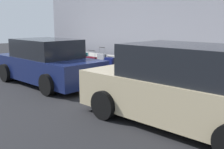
% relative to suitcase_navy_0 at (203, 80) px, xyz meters
% --- Properties ---
extents(ground_plane, '(40.00, 40.00, 0.00)m').
position_rel_suitcase_navy_0_xyz_m(ground_plane, '(3.80, 0.59, -0.50)').
color(ground_plane, black).
extents(sidewalk_curb, '(18.00, 5.00, 0.14)m').
position_rel_suitcase_navy_0_xyz_m(sidewalk_curb, '(3.80, -1.91, -0.43)').
color(sidewalk_curb, '#9E9B93').
rests_on(sidewalk_curb, ground_plane).
extents(suitcase_navy_0, '(0.44, 0.26, 0.78)m').
position_rel_suitcase_navy_0_xyz_m(suitcase_navy_0, '(0.00, 0.00, 0.00)').
color(suitcase_navy_0, navy).
rests_on(suitcase_navy_0, sidewalk_curb).
extents(suitcase_silver_1, '(0.38, 0.22, 1.00)m').
position_rel_suitcase_navy_0_xyz_m(suitcase_silver_1, '(0.53, 0.07, 0.01)').
color(suitcase_silver_1, '#9EA0A8').
rests_on(suitcase_silver_1, sidewalk_curb).
extents(suitcase_maroon_2, '(0.41, 0.21, 0.86)m').
position_rel_suitcase_navy_0_xyz_m(suitcase_maroon_2, '(1.05, -0.00, -0.06)').
color(suitcase_maroon_2, maroon).
rests_on(suitcase_maroon_2, sidewalk_curb).
extents(suitcase_teal_3, '(0.39, 0.29, 0.92)m').
position_rel_suitcase_navy_0_xyz_m(suitcase_teal_3, '(1.57, -0.02, -0.03)').
color(suitcase_teal_3, '#0F606B').
rests_on(suitcase_teal_3, sidewalk_curb).
extents(suitcase_red_4, '(0.37, 0.24, 0.67)m').
position_rel_suitcase_navy_0_xyz_m(suitcase_red_4, '(2.06, -0.03, -0.05)').
color(suitcase_red_4, red).
rests_on(suitcase_red_4, sidewalk_curb).
extents(suitcase_olive_5, '(0.46, 0.20, 0.93)m').
position_rel_suitcase_navy_0_xyz_m(suitcase_olive_5, '(2.60, 0.09, -0.00)').
color(suitcase_olive_5, '#59601E').
rests_on(suitcase_olive_5, sidewalk_curb).
extents(suitcase_black_6, '(0.45, 0.23, 0.70)m').
position_rel_suitcase_navy_0_xyz_m(suitcase_black_6, '(3.18, 0.11, -0.04)').
color(suitcase_black_6, black).
rests_on(suitcase_black_6, sidewalk_curb).
extents(suitcase_navy_7, '(0.40, 0.28, 0.72)m').
position_rel_suitcase_navy_0_xyz_m(suitcase_navy_7, '(3.72, 0.06, -0.03)').
color(suitcase_navy_7, navy).
rests_on(suitcase_navy_7, sidewalk_curb).
extents(suitcase_silver_8, '(0.41, 0.21, 1.02)m').
position_rel_suitcase_navy_0_xyz_m(suitcase_silver_8, '(4.25, 0.01, 0.02)').
color(suitcase_silver_8, '#9EA0A8').
rests_on(suitcase_silver_8, sidewalk_curb).
extents(suitcase_maroon_9, '(0.50, 0.21, 0.86)m').
position_rel_suitcase_navy_0_xyz_m(suitcase_maroon_9, '(4.83, 0.05, -0.07)').
color(suitcase_maroon_9, maroon).
rests_on(suitcase_maroon_9, sidewalk_curb).
extents(suitcase_teal_10, '(0.43, 0.23, 1.04)m').
position_rel_suitcase_navy_0_xyz_m(suitcase_teal_10, '(5.42, 0.04, -0.00)').
color(suitcase_teal_10, '#0F606B').
rests_on(suitcase_teal_10, sidewalk_curb).
extents(fire_hydrant, '(0.39, 0.21, 0.76)m').
position_rel_suitcase_navy_0_xyz_m(fire_hydrant, '(6.38, 0.04, 0.03)').
color(fire_hydrant, '#99999E').
rests_on(fire_hydrant, sidewalk_curb).
extents(bollard_post, '(0.17, 0.17, 0.67)m').
position_rel_suitcase_navy_0_xyz_m(bollard_post, '(7.14, 0.19, -0.03)').
color(bollard_post, '#333338').
rests_on(bollard_post, sidewalk_curb).
extents(parked_car_beige_0, '(4.54, 2.18, 1.66)m').
position_rel_suitcase_navy_0_xyz_m(parked_car_beige_0, '(-0.71, 2.22, 0.27)').
color(parked_car_beige_0, tan).
rests_on(parked_car_beige_0, ground_plane).
extents(parked_car_navy_1, '(4.40, 2.05, 1.54)m').
position_rel_suitcase_navy_0_xyz_m(parked_car_navy_1, '(4.62, 2.22, 0.22)').
color(parked_car_navy_1, '#141E4C').
rests_on(parked_car_navy_1, ground_plane).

